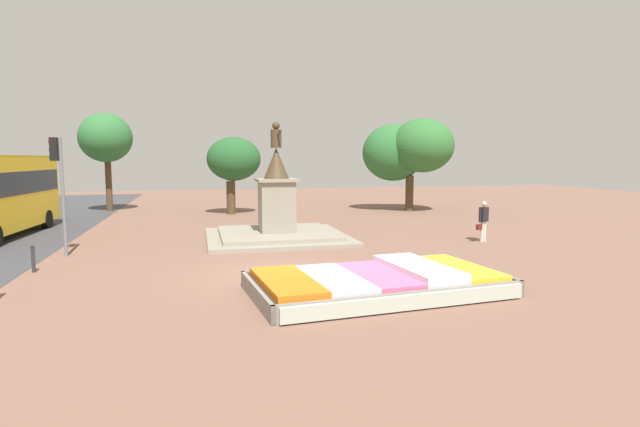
# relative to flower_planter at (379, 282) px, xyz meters

# --- Properties ---
(ground_plane) EXTENTS (81.98, 81.98, 0.00)m
(ground_plane) POSITION_rel_flower_planter_xyz_m (-2.10, 2.62, -0.26)
(ground_plane) COLOR brown
(flower_planter) EXTENTS (6.70, 4.07, 0.65)m
(flower_planter) POSITION_rel_flower_planter_xyz_m (0.00, 0.00, 0.00)
(flower_planter) COLOR #38281C
(flower_planter) RESTS_ON ground_plane
(statue_monument) EXTENTS (5.87, 5.87, 4.94)m
(statue_monument) POSITION_rel_flower_planter_xyz_m (-1.23, 9.10, 0.63)
(statue_monument) COLOR gray
(statue_monument) RESTS_ON ground_plane
(traffic_light_mid_block) EXTENTS (0.42, 0.30, 4.13)m
(traffic_light_mid_block) POSITION_rel_flower_planter_xyz_m (-9.11, 7.07, 2.61)
(traffic_light_mid_block) COLOR slate
(traffic_light_mid_block) RESTS_ON ground_plane
(pedestrian_with_handbag) EXTENTS (0.69, 0.41, 1.67)m
(pedestrian_with_handbag) POSITION_rel_flower_planter_xyz_m (6.93, 6.40, 0.68)
(pedestrian_with_handbag) COLOR beige
(pedestrian_with_handbag) RESTS_ON ground_plane
(kerb_bollard_mid_b) EXTENTS (0.12, 0.12, 0.85)m
(kerb_bollard_mid_b) POSITION_rel_flower_planter_xyz_m (-9.33, 4.61, 0.18)
(kerb_bollard_mid_b) COLOR #2D2D33
(kerb_bollard_mid_b) RESTS_ON ground_plane
(park_tree_far_left) EXTENTS (5.52, 5.18, 5.94)m
(park_tree_far_left) POSITION_rel_flower_planter_xyz_m (9.03, 18.35, 3.82)
(park_tree_far_left) COLOR #4C3823
(park_tree_far_left) RESTS_ON ground_plane
(park_tree_behind_statue) EXTENTS (3.28, 3.59, 6.27)m
(park_tree_behind_statue) POSITION_rel_flower_planter_xyz_m (-10.07, 22.71, 4.47)
(park_tree_behind_statue) COLOR #4C3823
(park_tree_behind_statue) RESTS_ON ground_plane
(park_tree_far_right) EXTENTS (3.27, 2.81, 4.71)m
(park_tree_far_right) POSITION_rel_flower_planter_xyz_m (-2.29, 19.28, 2.97)
(park_tree_far_right) COLOR #4C3823
(park_tree_far_right) RESTS_ON ground_plane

